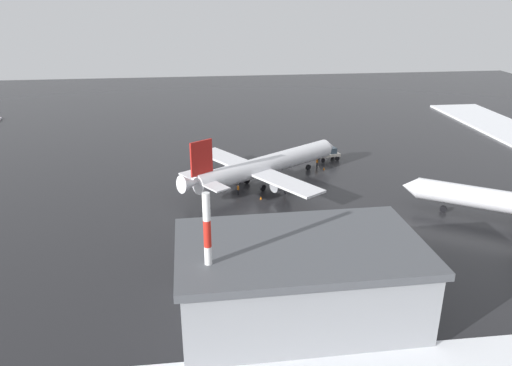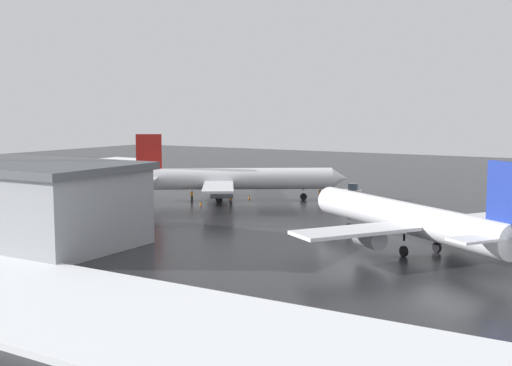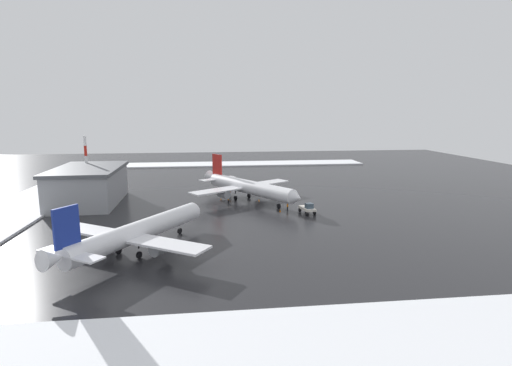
{
  "view_description": "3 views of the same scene",
  "coord_description": "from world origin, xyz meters",
  "px_view_note": "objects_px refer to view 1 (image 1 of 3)",
  "views": [
    {
      "loc": [
        -8.21,
        -79.33,
        32.69
      ],
      "look_at": [
        0.86,
        -4.28,
        2.98
      ],
      "focal_mm": 35.0,
      "sensor_mm": 36.0,
      "label": 1
    },
    {
      "loc": [
        58.41,
        -81.87,
        14.44
      ],
      "look_at": [
        6.37,
        4.38,
        2.82
      ],
      "focal_mm": 45.0,
      "sensor_mm": 36.0,
      "label": 2
    },
    {
      "loc": [
        100.65,
        -7.08,
        21.98
      ],
      "look_at": [
        0.58,
        5.02,
        3.94
      ],
      "focal_mm": 28.0,
      "sensor_mm": 36.0,
      "label": 3
    }
  ],
  "objects_px": {
    "airplane_parked_starboard": "(264,166)",
    "antenna_mast": "(209,272)",
    "cargo_hangar": "(299,281)",
    "ground_crew_by_nose_gear": "(317,162)",
    "ground_crew_near_tug": "(285,189)",
    "ground_crew_beside_wing": "(238,189)",
    "traffic_cone_mid_line": "(324,168)",
    "traffic_cone_near_nose": "(261,198)",
    "traffic_cone_wingtip_side": "(270,177)",
    "pushback_tug": "(329,154)"
  },
  "relations": [
    {
      "from": "airplane_parked_starboard",
      "to": "antenna_mast",
      "type": "relative_size",
      "value": 1.96
    },
    {
      "from": "antenna_mast",
      "to": "cargo_hangar",
      "type": "height_order",
      "value": "antenna_mast"
    },
    {
      "from": "ground_crew_by_nose_gear",
      "to": "antenna_mast",
      "type": "relative_size",
      "value": 0.11
    },
    {
      "from": "ground_crew_by_nose_gear",
      "to": "cargo_hangar",
      "type": "bearing_deg",
      "value": 126.78
    },
    {
      "from": "ground_crew_near_tug",
      "to": "ground_crew_beside_wing",
      "type": "relative_size",
      "value": 1.0
    },
    {
      "from": "airplane_parked_starboard",
      "to": "traffic_cone_mid_line",
      "type": "xyz_separation_m",
      "value": [
        12.48,
        6.05,
        -3.22
      ]
    },
    {
      "from": "ground_crew_beside_wing",
      "to": "traffic_cone_near_nose",
      "type": "height_order",
      "value": "ground_crew_beside_wing"
    },
    {
      "from": "cargo_hangar",
      "to": "traffic_cone_wingtip_side",
      "type": "distance_m",
      "value": 41.56
    },
    {
      "from": "antenna_mast",
      "to": "ground_crew_by_nose_gear",
      "type": "bearing_deg",
      "value": 65.55
    },
    {
      "from": "cargo_hangar",
      "to": "traffic_cone_wingtip_side",
      "type": "relative_size",
      "value": 45.95
    },
    {
      "from": "pushback_tug",
      "to": "antenna_mast",
      "type": "relative_size",
      "value": 0.31
    },
    {
      "from": "traffic_cone_mid_line",
      "to": "traffic_cone_wingtip_side",
      "type": "xyz_separation_m",
      "value": [
        -11.06,
        -3.34,
        0.0
      ]
    },
    {
      "from": "airplane_parked_starboard",
      "to": "antenna_mast",
      "type": "height_order",
      "value": "antenna_mast"
    },
    {
      "from": "cargo_hangar",
      "to": "traffic_cone_near_nose",
      "type": "height_order",
      "value": "cargo_hangar"
    },
    {
      "from": "pushback_tug",
      "to": "airplane_parked_starboard",
      "type": "bearing_deg",
      "value": -154.28
    },
    {
      "from": "pushback_tug",
      "to": "ground_crew_by_nose_gear",
      "type": "height_order",
      "value": "pushback_tug"
    },
    {
      "from": "ground_crew_beside_wing",
      "to": "ground_crew_by_nose_gear",
      "type": "bearing_deg",
      "value": -115.92
    },
    {
      "from": "pushback_tug",
      "to": "traffic_cone_near_nose",
      "type": "height_order",
      "value": "pushback_tug"
    },
    {
      "from": "ground_crew_beside_wing",
      "to": "antenna_mast",
      "type": "relative_size",
      "value": 0.11
    },
    {
      "from": "ground_crew_by_nose_gear",
      "to": "traffic_cone_near_nose",
      "type": "distance_m",
      "value": 19.48
    },
    {
      "from": "ground_crew_beside_wing",
      "to": "traffic_cone_mid_line",
      "type": "height_order",
      "value": "ground_crew_beside_wing"
    },
    {
      "from": "pushback_tug",
      "to": "ground_crew_near_tug",
      "type": "height_order",
      "value": "pushback_tug"
    },
    {
      "from": "antenna_mast",
      "to": "traffic_cone_wingtip_side",
      "type": "relative_size",
      "value": 28.95
    },
    {
      "from": "airplane_parked_starboard",
      "to": "pushback_tug",
      "type": "height_order",
      "value": "airplane_parked_starboard"
    },
    {
      "from": "airplane_parked_starboard",
      "to": "ground_crew_beside_wing",
      "type": "bearing_deg",
      "value": -173.89
    },
    {
      "from": "ground_crew_by_nose_gear",
      "to": "antenna_mast",
      "type": "distance_m",
      "value": 54.58
    },
    {
      "from": "traffic_cone_wingtip_side",
      "to": "ground_crew_by_nose_gear",
      "type": "bearing_deg",
      "value": 27.15
    },
    {
      "from": "traffic_cone_near_nose",
      "to": "traffic_cone_wingtip_side",
      "type": "relative_size",
      "value": 1.0
    },
    {
      "from": "pushback_tug",
      "to": "ground_crew_beside_wing",
      "type": "height_order",
      "value": "pushback_tug"
    },
    {
      "from": "airplane_parked_starboard",
      "to": "cargo_hangar",
      "type": "relative_size",
      "value": 1.24
    },
    {
      "from": "airplane_parked_starboard",
      "to": "traffic_cone_wingtip_side",
      "type": "height_order",
      "value": "airplane_parked_starboard"
    },
    {
      "from": "traffic_cone_mid_line",
      "to": "ground_crew_by_nose_gear",
      "type": "bearing_deg",
      "value": 116.82
    },
    {
      "from": "antenna_mast",
      "to": "cargo_hangar",
      "type": "xyz_separation_m",
      "value": [
        9.29,
        2.84,
        -3.52
      ]
    },
    {
      "from": "airplane_parked_starboard",
      "to": "ground_crew_by_nose_gear",
      "type": "distance_m",
      "value": 14.22
    },
    {
      "from": "ground_crew_by_nose_gear",
      "to": "ground_crew_near_tug",
      "type": "height_order",
      "value": "same"
    },
    {
      "from": "traffic_cone_near_nose",
      "to": "antenna_mast",
      "type": "bearing_deg",
      "value": -105.22
    },
    {
      "from": "ground_crew_by_nose_gear",
      "to": "ground_crew_near_tug",
      "type": "relative_size",
      "value": 1.0
    },
    {
      "from": "ground_crew_near_tug",
      "to": "antenna_mast",
      "type": "bearing_deg",
      "value": -66.2
    },
    {
      "from": "cargo_hangar",
      "to": "traffic_cone_wingtip_side",
      "type": "bearing_deg",
      "value": 84.79
    },
    {
      "from": "traffic_cone_near_nose",
      "to": "traffic_cone_wingtip_side",
      "type": "height_order",
      "value": "same"
    },
    {
      "from": "antenna_mast",
      "to": "traffic_cone_mid_line",
      "type": "relative_size",
      "value": 28.95
    },
    {
      "from": "ground_crew_beside_wing",
      "to": "traffic_cone_wingtip_side",
      "type": "distance_m",
      "value": 9.37
    },
    {
      "from": "antenna_mast",
      "to": "traffic_cone_near_nose",
      "type": "xyz_separation_m",
      "value": [
        9.45,
        34.74,
        -7.69
      ]
    },
    {
      "from": "antenna_mast",
      "to": "traffic_cone_mid_line",
      "type": "height_order",
      "value": "antenna_mast"
    },
    {
      "from": "airplane_parked_starboard",
      "to": "ground_crew_by_nose_gear",
      "type": "bearing_deg",
      "value": 0.82
    },
    {
      "from": "ground_crew_near_tug",
      "to": "ground_crew_beside_wing",
      "type": "height_order",
      "value": "same"
    },
    {
      "from": "pushback_tug",
      "to": "traffic_cone_mid_line",
      "type": "relative_size",
      "value": 9.02
    },
    {
      "from": "ground_crew_beside_wing",
      "to": "cargo_hangar",
      "type": "bearing_deg",
      "value": 123.66
    },
    {
      "from": "cargo_hangar",
      "to": "traffic_cone_mid_line",
      "type": "bearing_deg",
      "value": 71.44
    },
    {
      "from": "ground_crew_near_tug",
      "to": "traffic_cone_mid_line",
      "type": "height_order",
      "value": "ground_crew_near_tug"
    }
  ]
}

